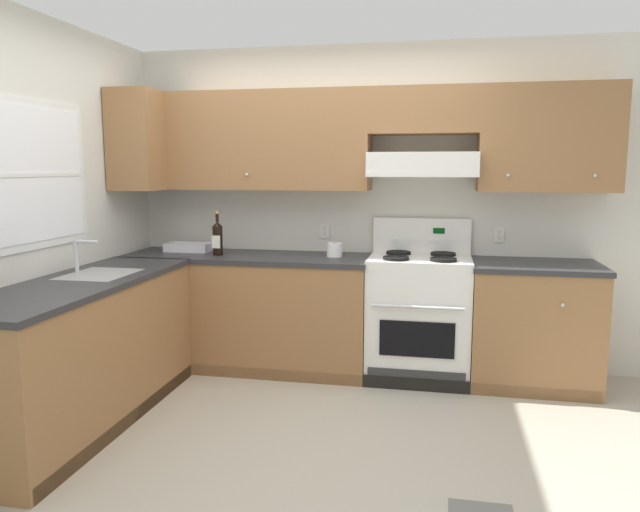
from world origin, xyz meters
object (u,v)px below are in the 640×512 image
stove (419,316)px  wine_bottle (218,237)px  paper_towel_roll (334,250)px  bowl (189,248)px

stove → wine_bottle: 1.67m
stove → paper_towel_roll: stove is taller
bowl → wine_bottle: bearing=-27.1°
bowl → paper_towel_roll: (1.23, -0.06, 0.03)m
bowl → paper_towel_roll: bearing=-2.8°
stove → bowl: 1.94m
wine_bottle → stove: bearing=2.4°
paper_towel_roll → wine_bottle: bearing=-173.8°
stove → bowl: bearing=177.1°
wine_bottle → paper_towel_roll: bearing=6.2°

